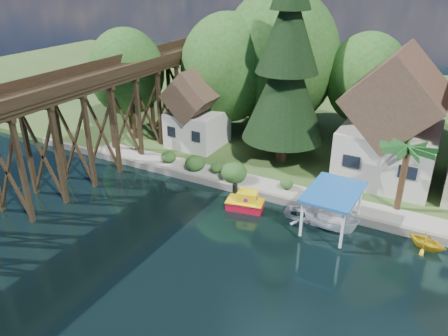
{
  "coord_description": "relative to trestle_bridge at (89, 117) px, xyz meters",
  "views": [
    {
      "loc": [
        11.14,
        -20.49,
        17.12
      ],
      "look_at": [
        -3.32,
        6.0,
        3.01
      ],
      "focal_mm": 35.0,
      "sensor_mm": 36.0,
      "label": 1
    }
  ],
  "objects": [
    {
      "name": "bg_trees",
      "position": [
        17.0,
        16.08,
        1.94
      ],
      "size": [
        49.9,
        13.3,
        10.57
      ],
      "color": "#382314",
      "rests_on": "bank"
    },
    {
      "name": "shrubs",
      "position": [
        11.4,
        4.09,
        -4.12
      ],
      "size": [
        15.76,
        2.47,
        1.7
      ],
      "color": "#1F4518",
      "rests_on": "bank"
    },
    {
      "name": "palm_tree",
      "position": [
        24.94,
        5.38,
        -0.14
      ],
      "size": [
        4.78,
        4.78,
        5.4
      ],
      "color": "#382314",
      "rests_on": "bank"
    },
    {
      "name": "boat_white_a",
      "position": [
        19.63,
        1.85,
        -4.91
      ],
      "size": [
        4.72,
        3.78,
        0.87
      ],
      "primitive_type": "imported",
      "rotation": [
        0.0,
        0.0,
        1.77
      ],
      "color": "silver",
      "rests_on": "ground"
    },
    {
      "name": "ground",
      "position": [
        16.0,
        -5.17,
        -5.35
      ],
      "size": [
        140.0,
        140.0,
        0.0
      ],
      "primitive_type": "plane",
      "color": "black",
      "rests_on": "ground"
    },
    {
      "name": "trestle_bridge",
      "position": [
        0.0,
        0.0,
        0.0
      ],
      "size": [
        4.12,
        44.18,
        9.3
      ],
      "color": "black",
      "rests_on": "ground"
    },
    {
      "name": "house_left",
      "position": [
        23.0,
        10.83,
        -0.21
      ],
      "size": [
        7.64,
        8.64,
        11.02
      ],
      "color": "beige",
      "rests_on": "bank"
    },
    {
      "name": "boat_yellow",
      "position": [
        27.4,
        1.87,
        -4.7
      ],
      "size": [
        3.01,
        2.79,
        1.3
      ],
      "primitive_type": "imported",
      "rotation": [
        0.0,
        0.0,
        1.25
      ],
      "color": "gold",
      "rests_on": "ground"
    },
    {
      "name": "promenade",
      "position": [
        22.0,
        4.13,
        -4.82
      ],
      "size": [
        50.0,
        2.6,
        0.06
      ],
      "primitive_type": "cube",
      "color": "gray",
      "rests_on": "bank"
    },
    {
      "name": "bank",
      "position": [
        16.0,
        28.83,
        -5.1
      ],
      "size": [
        140.0,
        52.0,
        0.5
      ],
      "primitive_type": "cube",
      "color": "#2E5020",
      "rests_on": "ground"
    },
    {
      "name": "tugboat",
      "position": [
        14.62,
        0.72,
        -4.74
      ],
      "size": [
        3.06,
        2.06,
        2.04
      ],
      "color": "red",
      "rests_on": "ground"
    },
    {
      "name": "seawall",
      "position": [
        20.0,
        2.83,
        -5.04
      ],
      "size": [
        60.0,
        0.4,
        0.62
      ],
      "primitive_type": "cube",
      "color": "slate",
      "rests_on": "ground"
    },
    {
      "name": "boat_canopy",
      "position": [
        21.15,
        0.93,
        -3.99
      ],
      "size": [
        4.03,
        5.04,
        3.18
      ],
      "color": "silver",
      "rests_on": "ground"
    },
    {
      "name": "shed",
      "position": [
        5.0,
        9.33,
        -1.52
      ],
      "size": [
        5.09,
        5.4,
        7.85
      ],
      "color": "beige",
      "rests_on": "bank"
    },
    {
      "name": "conifer",
      "position": [
        13.92,
        9.76,
        4.02
      ],
      "size": [
        7.48,
        7.48,
        18.41
      ],
      "color": "#382314",
      "rests_on": "bank"
    }
  ]
}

